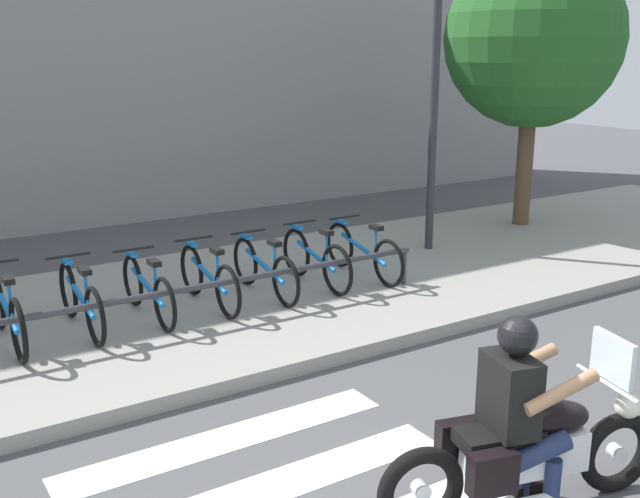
# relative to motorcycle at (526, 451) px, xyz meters

# --- Properties ---
(sidewalk) EXTENTS (24.00, 4.40, 0.15)m
(sidewalk) POSITION_rel_motorcycle_xyz_m (-0.84, 4.87, -0.38)
(sidewalk) COLOR gray
(sidewalk) RESTS_ON ground
(crosswalk_stripe_4) EXTENTS (2.80, 0.40, 0.01)m
(crosswalk_stripe_4) POSITION_rel_motorcycle_xyz_m (-1.29, 1.16, -0.45)
(crosswalk_stripe_4) COLOR white
(crosswalk_stripe_4) RESTS_ON ground
(crosswalk_stripe_5) EXTENTS (2.80, 0.40, 0.01)m
(crosswalk_stripe_5) POSITION_rel_motorcycle_xyz_m (-1.29, 1.96, -0.45)
(crosswalk_stripe_5) COLOR white
(crosswalk_stripe_5) RESTS_ON ground
(motorcycle) EXTENTS (2.09, 0.87, 1.20)m
(motorcycle) POSITION_rel_motorcycle_xyz_m (0.00, 0.00, 0.00)
(motorcycle) COLOR black
(motorcycle) RESTS_ON ground
(rider) EXTENTS (0.72, 0.64, 1.42)m
(rider) POSITION_rel_motorcycle_xyz_m (-0.08, 0.02, 0.36)
(rider) COLOR black
(rider) RESTS_ON ground
(bicycle_1) EXTENTS (0.48, 1.75, 0.79)m
(bicycle_1) POSITION_rel_motorcycle_xyz_m (-2.43, 4.63, 0.06)
(bicycle_1) COLOR black
(bicycle_1) RESTS_ON sidewalk
(bicycle_2) EXTENTS (0.48, 1.66, 0.76)m
(bicycle_2) POSITION_rel_motorcycle_xyz_m (-1.70, 4.63, 0.05)
(bicycle_2) COLOR black
(bicycle_2) RESTS_ON sidewalk
(bicycle_3) EXTENTS (0.48, 1.62, 0.73)m
(bicycle_3) POSITION_rel_motorcycle_xyz_m (-0.96, 4.63, 0.04)
(bicycle_3) COLOR black
(bicycle_3) RESTS_ON sidewalk
(bicycle_4) EXTENTS (0.48, 1.63, 0.75)m
(bicycle_4) POSITION_rel_motorcycle_xyz_m (-0.23, 4.63, 0.04)
(bicycle_4) COLOR black
(bicycle_4) RESTS_ON sidewalk
(bicycle_5) EXTENTS (0.48, 1.64, 0.74)m
(bicycle_5) POSITION_rel_motorcycle_xyz_m (0.51, 4.63, 0.04)
(bicycle_5) COLOR black
(bicycle_5) RESTS_ON sidewalk
(bicycle_6) EXTENTS (0.48, 1.61, 0.78)m
(bicycle_6) POSITION_rel_motorcycle_xyz_m (1.25, 4.63, 0.05)
(bicycle_6) COLOR black
(bicycle_6) RESTS_ON sidewalk
(bicycle_7) EXTENTS (0.48, 1.71, 0.75)m
(bicycle_7) POSITION_rel_motorcycle_xyz_m (1.98, 4.63, 0.04)
(bicycle_7) COLOR black
(bicycle_7) RESTS_ON sidewalk
(bike_rack) EXTENTS (5.75, 0.07, 0.49)m
(bike_rack) POSITION_rel_motorcycle_xyz_m (-0.59, 4.07, 0.12)
(bike_rack) COLOR #333338
(bike_rack) RESTS_ON sidewalk
(street_lamp) EXTENTS (0.28, 0.28, 4.62)m
(street_lamp) POSITION_rel_motorcycle_xyz_m (3.68, 5.27, 2.32)
(street_lamp) COLOR #2D2D33
(street_lamp) RESTS_ON ground
(tree_near_rack) EXTENTS (2.91, 2.91, 4.71)m
(tree_near_rack) POSITION_rel_motorcycle_xyz_m (6.11, 5.67, 2.79)
(tree_near_rack) COLOR brown
(tree_near_rack) RESTS_ON ground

